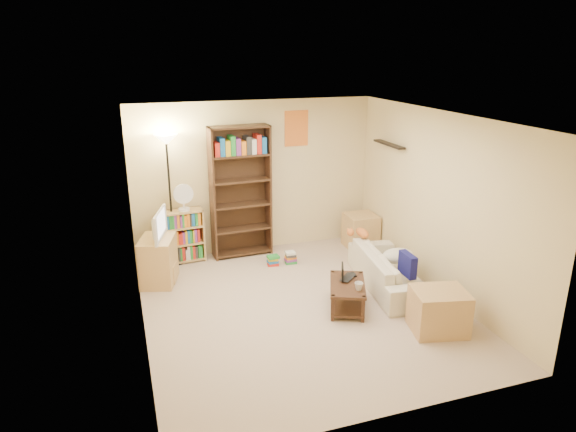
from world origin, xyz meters
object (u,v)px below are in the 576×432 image
(coffee_table, at_px, (347,293))
(tall_bookshelf, at_px, (241,189))
(sofa, at_px, (390,270))
(laptop, at_px, (351,278))
(short_bookshelf, at_px, (183,236))
(end_cabinet, at_px, (439,311))
(tv_stand, at_px, (158,261))
(mug, at_px, (359,286))
(television, at_px, (155,225))
(floor_lamp, at_px, (168,162))
(tabby_cat, at_px, (360,233))
(desk_fan, at_px, (183,197))
(side_table, at_px, (361,231))

(coffee_table, height_order, tall_bookshelf, tall_bookshelf)
(sofa, height_order, laptop, sofa)
(short_bookshelf, bearing_deg, end_cabinet, -54.62)
(sofa, xyz_separation_m, tv_stand, (-3.13, 1.19, 0.08))
(mug, xyz_separation_m, television, (-2.32, 1.81, 0.48))
(floor_lamp, bearing_deg, tabby_cat, -23.06)
(desk_fan, height_order, side_table, desk_fan)
(tv_stand, xyz_separation_m, side_table, (3.42, 0.35, -0.05))
(sofa, xyz_separation_m, laptop, (-0.76, -0.30, 0.11))
(coffee_table, bearing_deg, tv_stand, 167.96)
(side_table, bearing_deg, laptop, -119.75)
(short_bookshelf, height_order, end_cabinet, short_bookshelf)
(coffee_table, bearing_deg, side_table, 82.35)
(end_cabinet, bearing_deg, coffee_table, 132.90)
(short_bookshelf, bearing_deg, coffee_table, -55.75)
(mug, height_order, tall_bookshelf, tall_bookshelf)
(mug, distance_m, end_cabinet, 1.00)
(tv_stand, distance_m, tall_bookshelf, 1.75)
(sofa, xyz_separation_m, mug, (-0.80, -0.62, 0.15))
(tv_stand, bearing_deg, side_table, 22.45)
(short_bookshelf, bearing_deg, mug, -57.58)
(tv_stand, relative_size, side_table, 1.18)
(coffee_table, bearing_deg, desk_fan, 151.79)
(sofa, height_order, mug, sofa)
(laptop, distance_m, television, 2.85)
(tabby_cat, height_order, coffee_table, tabby_cat)
(desk_fan, distance_m, side_table, 3.05)
(coffee_table, relative_size, floor_lamp, 0.44)
(sofa, bearing_deg, coffee_table, 123.05)
(tabby_cat, bearing_deg, tv_stand, 170.87)
(short_bookshelf, bearing_deg, television, -128.42)
(laptop, relative_size, television, 0.51)
(floor_lamp, distance_m, end_cabinet, 4.41)
(coffee_table, distance_m, floor_lamp, 3.32)
(coffee_table, bearing_deg, sofa, 48.16)
(mug, relative_size, desk_fan, 0.30)
(laptop, height_order, tv_stand, tv_stand)
(coffee_table, relative_size, desk_fan, 2.11)
(mug, relative_size, floor_lamp, 0.06)
(sofa, xyz_separation_m, coffee_table, (-0.85, -0.40, -0.04))
(desk_fan, bearing_deg, mug, -53.04)
(laptop, bearing_deg, end_cabinet, -97.14)
(sofa, bearing_deg, desk_fan, 63.31)
(sofa, height_order, tv_stand, tv_stand)
(mug, bearing_deg, floor_lamp, 129.27)
(tv_stand, bearing_deg, television, 16.68)
(sofa, height_order, tall_bookshelf, tall_bookshelf)
(end_cabinet, bearing_deg, television, 141.38)
(sofa, distance_m, end_cabinet, 1.27)
(mug, xyz_separation_m, short_bookshelf, (-1.88, 2.48, 0.02))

